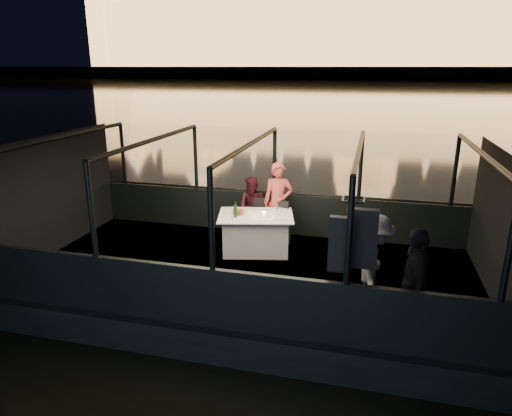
% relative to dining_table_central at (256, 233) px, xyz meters
% --- Properties ---
extents(river_water, '(500.00, 500.00, 0.00)m').
position_rel_dining_table_central_xyz_m(river_water, '(0.12, 79.16, -0.89)').
color(river_water, black).
rests_on(river_water, ground).
extents(boat_hull, '(8.60, 4.40, 1.00)m').
position_rel_dining_table_central_xyz_m(boat_hull, '(0.12, -0.84, -0.89)').
color(boat_hull, black).
rests_on(boat_hull, river_water).
extents(boat_deck, '(8.00, 4.00, 0.04)m').
position_rel_dining_table_central_xyz_m(boat_deck, '(0.12, -0.84, -0.41)').
color(boat_deck, black).
rests_on(boat_deck, boat_hull).
extents(gunwale_port, '(8.00, 0.08, 0.90)m').
position_rel_dining_table_central_xyz_m(gunwale_port, '(0.12, 1.16, 0.06)').
color(gunwale_port, black).
rests_on(gunwale_port, boat_deck).
extents(gunwale_starboard, '(8.00, 0.08, 0.90)m').
position_rel_dining_table_central_xyz_m(gunwale_starboard, '(0.12, -2.84, 0.06)').
color(gunwale_starboard, black).
rests_on(gunwale_starboard, boat_deck).
extents(cabin_glass_port, '(8.00, 0.02, 1.40)m').
position_rel_dining_table_central_xyz_m(cabin_glass_port, '(0.12, 1.16, 1.21)').
color(cabin_glass_port, '#99B2B2').
rests_on(cabin_glass_port, gunwale_port).
extents(cabin_glass_starboard, '(8.00, 0.02, 1.40)m').
position_rel_dining_table_central_xyz_m(cabin_glass_starboard, '(0.12, -2.84, 1.21)').
color(cabin_glass_starboard, '#99B2B2').
rests_on(cabin_glass_starboard, gunwale_starboard).
extents(cabin_roof_glass, '(8.00, 4.00, 0.02)m').
position_rel_dining_table_central_xyz_m(cabin_roof_glass, '(0.12, -0.84, 1.91)').
color(cabin_roof_glass, '#99B2B2').
rests_on(cabin_roof_glass, boat_deck).
extents(end_wall_fore, '(0.02, 4.00, 2.30)m').
position_rel_dining_table_central_xyz_m(end_wall_fore, '(-3.88, -0.84, 0.76)').
color(end_wall_fore, black).
rests_on(end_wall_fore, boat_deck).
extents(end_wall_aft, '(0.02, 4.00, 2.30)m').
position_rel_dining_table_central_xyz_m(end_wall_aft, '(4.12, -0.84, 0.76)').
color(end_wall_aft, black).
rests_on(end_wall_aft, boat_deck).
extents(canopy_ribs, '(8.00, 4.00, 2.30)m').
position_rel_dining_table_central_xyz_m(canopy_ribs, '(0.12, -0.84, 0.76)').
color(canopy_ribs, black).
rests_on(canopy_ribs, boat_deck).
extents(embankment, '(400.00, 140.00, 6.00)m').
position_rel_dining_table_central_xyz_m(embankment, '(0.12, 209.16, 0.11)').
color(embankment, '#423D33').
rests_on(embankment, ground).
extents(dining_table_central, '(1.65, 1.35, 0.77)m').
position_rel_dining_table_central_xyz_m(dining_table_central, '(0.00, 0.00, 0.00)').
color(dining_table_central, white).
rests_on(dining_table_central, boat_deck).
extents(chair_port_left, '(0.45, 0.45, 0.89)m').
position_rel_dining_table_central_xyz_m(chair_port_left, '(-0.12, 0.55, 0.06)').
color(chair_port_left, black).
rests_on(chair_port_left, boat_deck).
extents(chair_port_right, '(0.51, 0.51, 0.90)m').
position_rel_dining_table_central_xyz_m(chair_port_right, '(0.34, 0.45, 0.06)').
color(chair_port_right, black).
rests_on(chair_port_right, boat_deck).
extents(coat_stand, '(0.66, 0.59, 1.97)m').
position_rel_dining_table_central_xyz_m(coat_stand, '(1.93, -2.45, 0.51)').
color(coat_stand, black).
rests_on(coat_stand, boat_deck).
extents(person_woman_coral, '(0.66, 0.50, 1.67)m').
position_rel_dining_table_central_xyz_m(person_woman_coral, '(0.29, 0.74, 0.36)').
color(person_woman_coral, '#D0514B').
rests_on(person_woman_coral, boat_deck).
extents(person_man_maroon, '(0.74, 0.63, 1.34)m').
position_rel_dining_table_central_xyz_m(person_man_maroon, '(-0.25, 0.75, 0.36)').
color(person_man_maroon, '#3A1019').
rests_on(person_man_maroon, boat_deck).
extents(passenger_stripe, '(0.63, 1.03, 1.54)m').
position_rel_dining_table_central_xyz_m(passenger_stripe, '(2.27, -1.85, 0.47)').
color(passenger_stripe, white).
rests_on(passenger_stripe, boat_deck).
extents(passenger_dark, '(0.41, 0.93, 1.57)m').
position_rel_dining_table_central_xyz_m(passenger_dark, '(2.79, -2.36, 0.47)').
color(passenger_dark, black).
rests_on(passenger_dark, boat_deck).
extents(wine_bottle, '(0.08, 0.08, 0.30)m').
position_rel_dining_table_central_xyz_m(wine_bottle, '(-0.35, -0.22, 0.53)').
color(wine_bottle, '#163D18').
rests_on(wine_bottle, dining_table_central).
extents(bread_basket, '(0.28, 0.28, 0.09)m').
position_rel_dining_table_central_xyz_m(bread_basket, '(-0.35, -0.02, 0.42)').
color(bread_basket, brown).
rests_on(bread_basket, dining_table_central).
extents(amber_candle, '(0.07, 0.07, 0.09)m').
position_rel_dining_table_central_xyz_m(amber_candle, '(0.16, -0.01, 0.42)').
color(amber_candle, orange).
rests_on(amber_candle, dining_table_central).
extents(plate_near, '(0.25, 0.25, 0.01)m').
position_rel_dining_table_central_xyz_m(plate_near, '(0.50, -0.13, 0.39)').
color(plate_near, white).
rests_on(plate_near, dining_table_central).
extents(plate_far, '(0.30, 0.30, 0.02)m').
position_rel_dining_table_central_xyz_m(plate_far, '(-0.26, 0.20, 0.39)').
color(plate_far, white).
rests_on(plate_far, dining_table_central).
extents(wine_glass_white, '(0.08, 0.08, 0.21)m').
position_rel_dining_table_central_xyz_m(wine_glass_white, '(-0.40, -0.25, 0.48)').
color(wine_glass_white, white).
rests_on(wine_glass_white, dining_table_central).
extents(wine_glass_red, '(0.07, 0.07, 0.17)m').
position_rel_dining_table_central_xyz_m(wine_glass_red, '(0.40, 0.13, 0.48)').
color(wine_glass_red, silver).
rests_on(wine_glass_red, dining_table_central).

